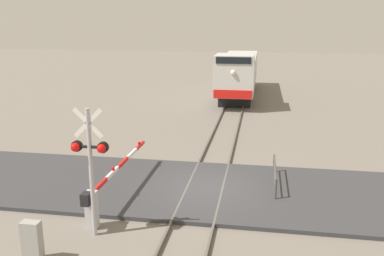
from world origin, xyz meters
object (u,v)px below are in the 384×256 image
at_px(crossing_gate, 102,192).
at_px(utility_cabinet, 32,242).
at_px(crossing_signal, 90,158).
at_px(guard_railing, 275,173).
at_px(locomotive, 239,72).

relative_size(crossing_gate, utility_cabinet, 5.45).
bearing_deg(crossing_signal, guard_railing, 40.67).
bearing_deg(utility_cabinet, guard_railing, 43.98).
distance_m(crossing_gate, utility_cabinet, 3.24).
xyz_separation_m(crossing_gate, utility_cabinet, (-0.87, -3.11, -0.26)).
height_order(utility_cabinet, guard_railing, utility_cabinet).
xyz_separation_m(utility_cabinet, guard_railing, (6.92, 6.67, 0.01)).
distance_m(locomotive, utility_cabinet, 28.68).
bearing_deg(locomotive, crossing_signal, -96.41).
bearing_deg(crossing_gate, locomotive, 82.64).
bearing_deg(guard_railing, crossing_gate, -149.45).
xyz_separation_m(locomotive, crossing_gate, (-3.26, -25.23, -1.30)).
bearing_deg(guard_railing, locomotive, 97.33).
height_order(crossing_gate, utility_cabinet, crossing_gate).
xyz_separation_m(crossing_gate, guard_railing, (6.05, 3.57, -0.25)).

